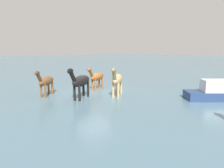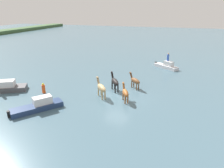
{
  "view_description": "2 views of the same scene",
  "coord_description": "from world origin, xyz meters",
  "px_view_note": "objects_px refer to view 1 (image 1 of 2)",
  "views": [
    {
      "loc": [
        6.93,
        10.89,
        2.92
      ],
      "look_at": [
        -0.93,
        0.67,
        0.63
      ],
      "focal_mm": 31.27,
      "sensor_mm": 36.0,
      "label": 1
    },
    {
      "loc": [
        -18.55,
        -5.44,
        8.69
      ],
      "look_at": [
        0.39,
        0.73,
        1.18
      ],
      "focal_mm": 32.15,
      "sensor_mm": 36.0,
      "label": 2
    }
  ],
  "objects_px": {
    "horse_pinto_flank": "(46,81)",
    "boat_dinghy_port": "(223,94)",
    "horse_dark_mare": "(117,80)",
    "horse_mid_herd": "(81,81)",
    "horse_lead": "(97,77)"
  },
  "relations": [
    {
      "from": "horse_pinto_flank",
      "to": "boat_dinghy_port",
      "type": "distance_m",
      "value": 10.78
    },
    {
      "from": "horse_lead",
      "to": "horse_mid_herd",
      "type": "xyz_separation_m",
      "value": [
        2.33,
        1.82,
        0.15
      ]
    },
    {
      "from": "horse_lead",
      "to": "horse_pinto_flank",
      "type": "bearing_deg",
      "value": -29.43
    },
    {
      "from": "horse_lead",
      "to": "horse_mid_herd",
      "type": "height_order",
      "value": "horse_mid_herd"
    },
    {
      "from": "horse_pinto_flank",
      "to": "horse_lead",
      "type": "bearing_deg",
      "value": 132.45
    },
    {
      "from": "horse_pinto_flank",
      "to": "horse_mid_herd",
      "type": "bearing_deg",
      "value": 79.64
    },
    {
      "from": "boat_dinghy_port",
      "to": "horse_pinto_flank",
      "type": "bearing_deg",
      "value": -4.13
    },
    {
      "from": "horse_pinto_flank",
      "to": "horse_mid_herd",
      "type": "xyz_separation_m",
      "value": [
        -1.37,
        2.0,
        0.13
      ]
    },
    {
      "from": "horse_lead",
      "to": "horse_dark_mare",
      "type": "bearing_deg",
      "value": 59.04
    },
    {
      "from": "horse_lead",
      "to": "horse_dark_mare",
      "type": "height_order",
      "value": "horse_dark_mare"
    },
    {
      "from": "horse_dark_mare",
      "to": "horse_mid_herd",
      "type": "bearing_deg",
      "value": -61.19
    },
    {
      "from": "horse_mid_herd",
      "to": "boat_dinghy_port",
      "type": "height_order",
      "value": "horse_mid_herd"
    },
    {
      "from": "horse_pinto_flank",
      "to": "boat_dinghy_port",
      "type": "xyz_separation_m",
      "value": [
        -7.93,
        7.28,
        -0.62
      ]
    },
    {
      "from": "horse_pinto_flank",
      "to": "boat_dinghy_port",
      "type": "bearing_deg",
      "value": 92.66
    },
    {
      "from": "horse_lead",
      "to": "horse_dark_mare",
      "type": "relative_size",
      "value": 0.98
    }
  ]
}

